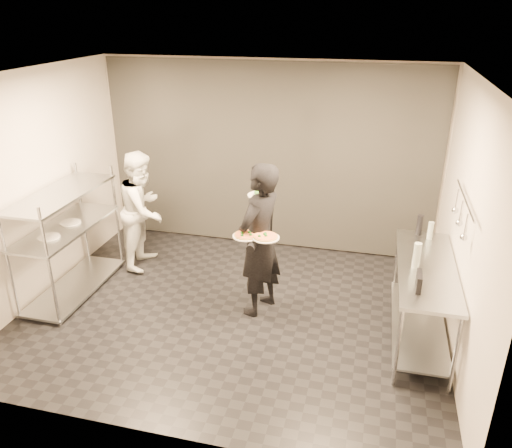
% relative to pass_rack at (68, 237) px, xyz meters
% --- Properties ---
extents(room_shell, '(5.00, 4.00, 2.80)m').
position_rel_pass_rack_xyz_m(room_shell, '(2.15, 1.18, 0.63)').
color(room_shell, black).
rests_on(room_shell, ground).
extents(pass_rack, '(0.60, 1.60, 1.50)m').
position_rel_pass_rack_xyz_m(pass_rack, '(0.00, 0.00, 0.00)').
color(pass_rack, '#ADAFB4').
rests_on(pass_rack, ground).
extents(prep_counter, '(0.60, 1.80, 0.92)m').
position_rel_pass_rack_xyz_m(prep_counter, '(4.33, 0.00, -0.14)').
color(prep_counter, '#ADAFB4').
rests_on(prep_counter, ground).
extents(utensil_rail, '(0.07, 1.20, 0.31)m').
position_rel_pass_rack_xyz_m(utensil_rail, '(4.58, 0.00, 0.78)').
color(utensil_rail, '#ADAFB4').
rests_on(utensil_rail, room_shell).
extents(waiter, '(0.66, 0.80, 1.88)m').
position_rel_pass_rack_xyz_m(waiter, '(2.47, 0.14, 0.17)').
color(waiter, black).
rests_on(waiter, ground).
extents(chef, '(0.67, 0.84, 1.67)m').
position_rel_pass_rack_xyz_m(chef, '(0.60, 0.93, 0.07)').
color(chef, white).
rests_on(chef, ground).
extents(pizza_plate_near, '(0.30, 0.30, 0.05)m').
position_rel_pass_rack_xyz_m(pizza_plate_near, '(2.34, -0.02, 0.30)').
color(pizza_plate_near, white).
rests_on(pizza_plate_near, waiter).
extents(pizza_plate_far, '(0.31, 0.31, 0.05)m').
position_rel_pass_rack_xyz_m(pizza_plate_far, '(2.58, -0.04, 0.31)').
color(pizza_plate_far, white).
rests_on(pizza_plate_far, waiter).
extents(salad_plate, '(0.29, 0.29, 0.07)m').
position_rel_pass_rack_xyz_m(salad_plate, '(2.39, 0.45, 0.63)').
color(salad_plate, white).
rests_on(salad_plate, waiter).
extents(pos_monitor, '(0.05, 0.24, 0.17)m').
position_rel_pass_rack_xyz_m(pos_monitor, '(4.21, -0.51, 0.24)').
color(pos_monitor, black).
rests_on(pos_monitor, prep_counter).
extents(bottle_green, '(0.08, 0.08, 0.28)m').
position_rel_pass_rack_xyz_m(bottle_green, '(4.20, -0.07, 0.29)').
color(bottle_green, gray).
rests_on(bottle_green, prep_counter).
extents(bottle_clear, '(0.06, 0.06, 0.21)m').
position_rel_pass_rack_xyz_m(bottle_clear, '(4.40, 0.70, 0.26)').
color(bottle_clear, gray).
rests_on(bottle_clear, prep_counter).
extents(bottle_dark, '(0.07, 0.07, 0.25)m').
position_rel_pass_rack_xyz_m(bottle_dark, '(4.28, 0.80, 0.28)').
color(bottle_dark, black).
rests_on(bottle_dark, prep_counter).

